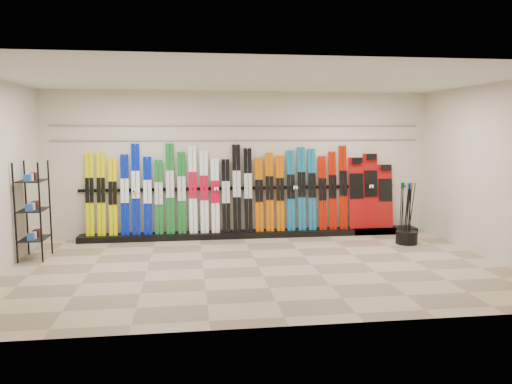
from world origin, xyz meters
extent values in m
plane|color=gray|center=(0.00, 0.00, 0.00)|extent=(8.00, 8.00, 0.00)
plane|color=beige|center=(0.00, 2.50, 1.50)|extent=(8.00, 0.00, 8.00)
plane|color=beige|center=(4.00, 0.00, 1.50)|extent=(0.00, 5.00, 5.00)
plane|color=silver|center=(0.00, 0.00, 3.00)|extent=(8.00, 8.00, 0.00)
cube|color=black|center=(0.22, 2.28, 0.06)|extent=(8.00, 0.40, 0.12)
cube|color=#E0DD00|center=(-3.05, 2.34, 0.94)|extent=(0.17, 0.23, 1.64)
cube|color=#E0DD00|center=(-2.83, 2.34, 0.94)|extent=(0.17, 0.23, 1.64)
cube|color=#E0DD00|center=(-2.60, 2.33, 0.88)|extent=(0.17, 0.21, 1.53)
cube|color=#0419AF|center=(-2.37, 2.33, 0.92)|extent=(0.17, 0.22, 1.61)
cube|color=#0419AF|center=(-2.15, 2.35, 1.03)|extent=(0.17, 0.25, 1.82)
cube|color=#0419AF|center=(-1.92, 2.33, 0.90)|extent=(0.17, 0.22, 1.56)
cube|color=#156A26|center=(-1.70, 2.33, 0.87)|extent=(0.17, 0.21, 1.49)
cube|color=#156A26|center=(-1.47, 2.35, 1.03)|extent=(0.17, 0.25, 1.82)
cube|color=#156A26|center=(-1.24, 2.34, 0.94)|extent=(0.17, 0.23, 1.65)
cube|color=white|center=(-1.01, 2.34, 1.01)|extent=(0.17, 0.24, 1.77)
cube|color=white|center=(-0.79, 2.34, 0.95)|extent=(0.17, 0.23, 1.67)
cube|color=white|center=(-0.56, 2.33, 0.88)|extent=(0.17, 0.21, 1.51)
cube|color=black|center=(-0.34, 2.33, 0.87)|extent=(0.17, 0.21, 1.49)
cube|color=black|center=(-0.12, 2.35, 1.02)|extent=(0.17, 0.25, 1.79)
cube|color=black|center=(0.12, 2.34, 0.98)|extent=(0.17, 0.24, 1.71)
cube|color=#CE5700|center=(0.35, 2.33, 0.88)|extent=(0.17, 0.21, 1.53)
cube|color=#CE5700|center=(0.57, 2.33, 0.93)|extent=(0.17, 0.23, 1.62)
cube|color=#CE5700|center=(0.79, 2.33, 0.90)|extent=(0.17, 0.22, 1.56)
cube|color=#0F5E88|center=(1.02, 2.34, 0.95)|extent=(0.17, 0.23, 1.67)
cube|color=#0F5E88|center=(1.25, 2.34, 0.99)|extent=(0.17, 0.24, 1.73)
cube|color=#0F5E88|center=(1.47, 2.34, 0.97)|extent=(0.17, 0.23, 1.70)
cube|color=#A90F00|center=(1.70, 2.33, 0.89)|extent=(0.17, 0.21, 1.54)
cube|color=#A90F00|center=(1.92, 2.34, 0.94)|extent=(0.17, 0.23, 1.64)
cube|color=#A90F00|center=(2.15, 2.34, 1.00)|extent=(0.17, 0.24, 1.76)
cube|color=#990C0C|center=(2.45, 2.36, 0.87)|extent=(0.33, 0.23, 1.51)
cube|color=#990C0C|center=(2.77, 2.36, 0.91)|extent=(0.32, 0.24, 1.59)
cube|color=#990C0C|center=(3.09, 2.34, 0.80)|extent=(0.33, 0.21, 1.35)
cube|color=black|center=(-3.75, 1.06, 0.84)|extent=(0.40, 0.60, 1.68)
cylinder|color=black|center=(3.10, 1.24, 0.12)|extent=(0.42, 0.42, 0.25)
cylinder|color=black|center=(3.14, 1.20, 0.61)|extent=(0.12, 0.11, 1.17)
cylinder|color=black|center=(3.12, 1.27, 0.61)|extent=(0.03, 0.09, 1.18)
cylinder|color=black|center=(3.08, 1.19, 0.61)|extent=(0.03, 0.16, 1.17)
cylinder|color=black|center=(3.18, 1.32, 0.61)|extent=(0.10, 0.10, 1.18)
cylinder|color=black|center=(3.14, 1.29, 0.61)|extent=(0.07, 0.08, 1.18)
cylinder|color=black|center=(3.07, 1.23, 0.61)|extent=(0.14, 0.11, 1.17)
cylinder|color=black|center=(3.05, 1.33, 0.61)|extent=(0.09, 0.07, 1.18)
cylinder|color=black|center=(3.05, 1.38, 0.61)|extent=(0.05, 0.12, 1.18)
cylinder|color=black|center=(3.08, 1.25, 0.61)|extent=(0.10, 0.03, 1.18)
cylinder|color=black|center=(3.18, 1.24, 0.61)|extent=(0.11, 0.06, 1.18)
cylinder|color=black|center=(3.12, 1.17, 0.61)|extent=(0.10, 0.10, 1.18)
cylinder|color=black|center=(2.99, 1.30, 0.61)|extent=(0.03, 0.08, 1.18)
cube|color=gray|center=(0.00, 2.48, 2.00)|extent=(7.60, 0.02, 0.03)
cube|color=gray|center=(0.00, 2.48, 2.30)|extent=(7.60, 0.02, 0.03)
camera|label=1|loc=(-1.11, -7.81, 2.21)|focal=35.00mm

